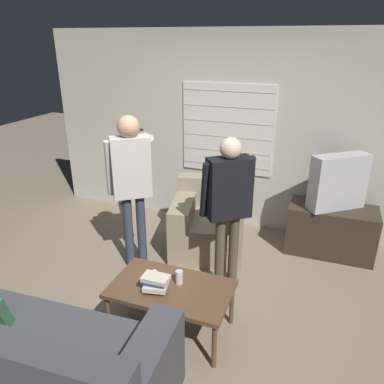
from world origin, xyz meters
The scene contains 12 objects.
ground_plane centered at (0.00, 0.00, 0.00)m, with size 16.00×16.00×0.00m, color #7F705B.
wall_back centered at (0.00, 2.03, 1.28)m, with size 5.20×0.08×2.55m.
couch_blue centered at (-0.59, -1.25, 0.32)m, with size 2.12×1.01×0.89m.
armchair_beige centered at (-0.01, 1.21, 0.34)m, with size 1.00×1.03×0.84m.
coffee_table centered at (0.13, -0.25, 0.42)m, with size 1.03×0.61×0.46m.
tv_stand centered at (1.39, 1.63, 0.30)m, with size 1.00×0.49×0.59m.
tv centered at (1.39, 1.63, 0.91)m, with size 0.65×0.57×0.64m.
person_left_standing centered at (-0.67, 0.59, 1.10)m, with size 0.50×0.85×1.72m.
person_right_standing centered at (0.39, 0.58, 1.01)m, with size 0.51×0.79×1.59m.
book_stack centered at (0.03, -0.33, 0.53)m, with size 0.23×0.23×0.14m.
soda_can centered at (0.17, -0.18, 0.52)m, with size 0.07×0.07×0.13m.
spare_remote centered at (-0.11, -0.16, 0.47)m, with size 0.10×0.13×0.02m.
Camera 1 is at (1.22, -2.66, 2.43)m, focal length 35.00 mm.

